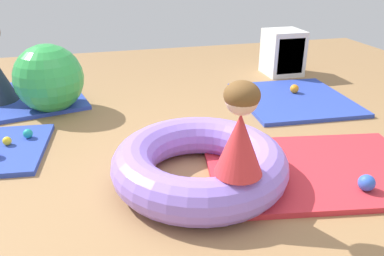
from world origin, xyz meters
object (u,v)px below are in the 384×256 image
play_ball_teal (28,134)px  child_in_red (240,130)px  play_ball_yellow (7,141)px  inflatable_cushion (200,164)px  play_ball_blue (367,183)px  exercise_ball_large (49,78)px  storage_cube (284,53)px  play_ball_orange (294,89)px

play_ball_teal → child_in_red: bearing=-45.9°
play_ball_yellow → play_ball_teal: size_ratio=0.90×
inflatable_cushion → play_ball_teal: size_ratio=15.27×
play_ball_yellow → play_ball_blue: size_ratio=0.64×
play_ball_blue → exercise_ball_large: (-2.04, 2.10, 0.24)m
play_ball_blue → storage_cube: storage_cube is taller
exercise_ball_large → play_ball_orange: bearing=-5.3°
play_ball_orange → play_ball_blue: 1.93m
child_in_red → play_ball_orange: size_ratio=5.82×
play_ball_orange → storage_cube: size_ratio=0.17×
inflatable_cushion → play_ball_orange: bearing=44.1°
play_ball_orange → play_ball_teal: size_ratio=1.21×
play_ball_yellow → storage_cube: 3.39m
play_ball_teal → storage_cube: size_ratio=0.14×
play_ball_orange → play_ball_yellow: 2.89m
child_in_red → exercise_ball_large: 2.38m
inflatable_cushion → play_ball_yellow: inflatable_cushion is taller
storage_cube → play_ball_yellow: bearing=-155.9°
child_in_red → exercise_ball_large: child_in_red is taller
play_ball_teal → exercise_ball_large: exercise_ball_large is taller
child_in_red → play_ball_yellow: 1.99m
play_ball_teal → storage_cube: (2.94, 1.29, 0.20)m
storage_cube → child_in_red: bearing=-121.5°
play_ball_blue → child_in_red: bearing=178.1°
storage_cube → play_ball_teal: bearing=-156.4°
play_ball_blue → exercise_ball_large: bearing=134.3°
inflatable_cushion → exercise_ball_large: size_ratio=1.80×
play_ball_yellow → play_ball_blue: bearing=-28.8°
play_ball_blue → play_ball_teal: play_ball_blue is taller
play_ball_yellow → play_ball_blue: 2.68m
exercise_ball_large → play_ball_yellow: bearing=-110.6°
inflatable_cushion → play_ball_teal: bearing=141.4°
play_ball_orange → exercise_ball_large: (-2.53, 0.23, 0.24)m
inflatable_cushion → play_ball_blue: 1.09m
play_ball_teal → storage_cube: bearing=23.6°
play_ball_orange → play_ball_blue: bearing=-104.5°
inflatable_cushion → play_ball_blue: inflatable_cushion is taller
play_ball_orange → exercise_ball_large: bearing=174.7°
play_ball_teal → exercise_ball_large: size_ratio=0.12×
play_ball_orange → exercise_ball_large: size_ratio=0.14×
child_in_red → play_ball_yellow: (-1.47, 1.26, -0.48)m
play_ball_blue → play_ball_teal: 2.60m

